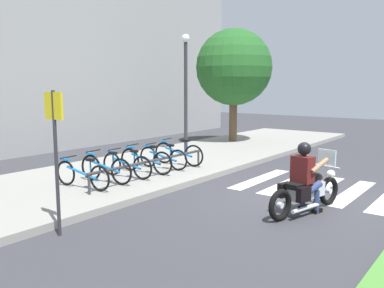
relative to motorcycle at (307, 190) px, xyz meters
name	(u,v)px	position (x,y,z in m)	size (l,w,h in m)	color
ground_plane	(298,199)	(0.82, 0.50, -0.45)	(48.00, 48.00, 0.00)	#38383D
sidewalk	(141,169)	(0.82, 5.32, -0.38)	(24.00, 4.40, 0.15)	gray
crosswalk_stripe_1	(352,193)	(2.08, -0.30, -0.45)	(2.80, 0.40, 0.01)	white
crosswalk_stripe_2	(319,188)	(2.08, 0.50, -0.45)	(2.80, 0.40, 0.01)	white
crosswalk_stripe_3	(288,183)	(2.08, 1.30, -0.45)	(2.80, 0.40, 0.01)	white
crosswalk_stripe_4	(261,179)	(2.08, 2.10, -0.45)	(2.80, 0.40, 0.01)	white
motorcycle	(307,190)	(0.00, 0.00, 0.00)	(2.19, 0.85, 1.20)	black
rider	(305,173)	(-0.08, 0.02, 0.36)	(0.71, 0.63, 1.42)	#591919
bicycle_0	(82,174)	(-1.84, 4.62, 0.03)	(0.48, 1.67, 0.72)	black
bicycle_1	(106,168)	(-1.14, 4.62, 0.05)	(0.48, 1.62, 0.78)	black
bicycle_2	(127,165)	(-0.43, 4.62, 0.04)	(0.48, 1.60, 0.73)	black
bicycle_3	(146,160)	(0.27, 4.62, 0.05)	(0.48, 1.72, 0.77)	black
bicycle_4	(163,157)	(0.97, 4.62, 0.03)	(0.48, 1.62, 0.72)	black
bicycle_5	(178,153)	(1.67, 4.62, 0.05)	(0.48, 1.69, 0.78)	black
bike_rack	(152,162)	(-0.08, 4.07, 0.12)	(4.11, 0.07, 0.49)	#333338
street_lamp	(186,84)	(3.44, 5.72, 2.11)	(0.28, 0.28, 4.21)	#2D2D33
street_sign	(55,137)	(-3.72, 2.82, 1.22)	(0.06, 0.44, 2.43)	#2D2D33
tree_near_rack	(234,68)	(7.20, 6.12, 2.79)	(3.18, 3.18, 4.84)	brown
building_backdrop	(25,26)	(0.82, 11.02, 4.16)	(24.00, 1.20, 9.23)	#969696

